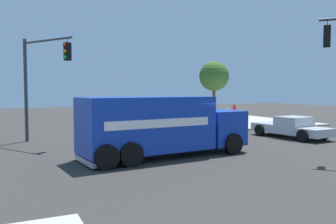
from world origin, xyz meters
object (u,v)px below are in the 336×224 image
object	(u,v)px
traffic_light_secondary	(39,74)
delivery_truck	(161,125)
shade_tree_near	(214,76)
pickup_silver	(291,126)
pedestrian_near_corner	(234,111)

from	to	relation	value
traffic_light_secondary	delivery_truck	bearing A→B (deg)	124.71
traffic_light_secondary	shade_tree_near	xyz separation A→B (m)	(-18.44, -10.38, 0.52)
delivery_truck	traffic_light_secondary	bearing A→B (deg)	-55.29
pickup_silver	pedestrian_near_corner	bearing A→B (deg)	-106.61
delivery_truck	shade_tree_near	size ratio (longest dim) A/B	1.37
pedestrian_near_corner	shade_tree_near	size ratio (longest dim) A/B	0.28
delivery_truck	shade_tree_near	distance (m)	22.19
delivery_truck	shade_tree_near	world-z (taller)	shade_tree_near
delivery_truck	pickup_silver	bearing A→B (deg)	-167.03
traffic_light_secondary	pedestrian_near_corner	xyz separation A→B (m)	(-18.10, -6.22, -2.92)
pedestrian_near_corner	shade_tree_near	xyz separation A→B (m)	(-0.34, -4.16, 3.44)
pedestrian_near_corner	delivery_truck	bearing A→B (deg)	43.96
traffic_light_secondary	shade_tree_near	distance (m)	21.17
delivery_truck	shade_tree_near	xyz separation A→B (m)	(-13.78, -17.12, 3.07)
delivery_truck	pickup_silver	xyz separation A→B (m)	(-10.28, -2.37, -0.73)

